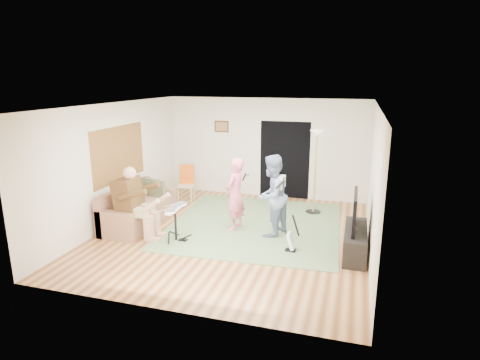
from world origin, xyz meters
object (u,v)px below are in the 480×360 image
singer (235,194)px  dining_chair (187,189)px  drum_kit (176,225)px  guitarist (272,196)px  sofa (136,212)px  television (355,211)px  torchiere_lamp (316,157)px  guitar_spare (291,241)px  tv_cabinet (355,242)px

singer → dining_chair: singer is taller
drum_kit → guitarist: 2.05m
sofa → guitarist: 3.14m
sofa → television: size_ratio=2.00×
drum_kit → dining_chair: dining_chair is taller
singer → guitarist: 0.84m
torchiere_lamp → television: (0.96, -2.18, -0.54)m
guitarist → guitar_spare: bearing=57.8°
torchiere_lamp → television: size_ratio=1.95×
guitarist → torchiere_lamp: size_ratio=0.85×
drum_kit → guitarist: (1.79, 0.84, 0.53)m
singer → dining_chair: (-1.84, 1.57, -0.44)m
drum_kit → guitar_spare: 2.34m
drum_kit → torchiere_lamp: (2.49, 2.54, 1.07)m
singer → sofa: bearing=-70.1°
sofa → torchiere_lamp: size_ratio=1.03×
guitarist → guitar_spare: 1.10m
torchiere_lamp → guitar_spare: bearing=-93.7°
singer → guitar_spare: bearing=70.3°
torchiere_lamp → dining_chair: 3.53m
guitar_spare → sofa: bearing=172.1°
dining_chair → tv_cabinet: dining_chair is taller
guitarist → television: size_ratio=1.64×
tv_cabinet → sofa: bearing=176.5°
guitar_spare → torchiere_lamp: 2.68m
tv_cabinet → singer: bearing=166.2°
guitar_spare → television: (1.12, 0.21, 0.64)m
singer → guitarist: guitarist is taller
singer → guitar_spare: 1.70m
drum_kit → dining_chair: size_ratio=0.77×
sofa → guitar_spare: size_ratio=2.83×
sofa → drum_kit: sofa is taller
dining_chair → singer: bearing=-51.6°
tv_cabinet → torchiere_lamp: bearing=114.9°
sofa → singer: singer is taller
sofa → guitarist: guitarist is taller
guitar_spare → television: size_ratio=0.71×
guitar_spare → tv_cabinet: guitar_spare is taller
television → sofa: bearing=176.5°
torchiere_lamp → tv_cabinet: bearing=-65.1°
drum_kit → television: television is taller
torchiere_lamp → dining_chair: bearing=180.0°
guitarist → dining_chair: guitarist is taller
guitar_spare → tv_cabinet: (1.17, 0.21, 0.04)m
guitar_spare → dining_chair: (-3.21, 2.40, 0.13)m
guitar_spare → dining_chair: dining_chair is taller
guitar_spare → tv_cabinet: 1.19m
torchiere_lamp → guitarist: bearing=-112.4°
drum_kit → tv_cabinet: 3.52m
sofa → guitar_spare: 3.66m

